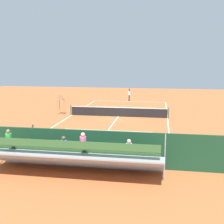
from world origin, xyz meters
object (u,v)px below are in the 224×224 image
object	(u,v)px
bleacher_stand	(74,156)
umpire_chair	(61,102)
tennis_net	(118,112)
equipment_bag	(107,159)
courtside_bench	(144,154)
tennis_player	(129,94)
tennis_racket	(127,101)
tennis_ball_near	(107,104)
line_judge	(31,140)

from	to	relation	value
bleacher_stand	umpire_chair	world-z (taller)	bleacher_stand
tennis_net	equipment_bag	xyz separation A→B (m)	(-1.27, 13.40, -0.32)
courtside_bench	equipment_bag	distance (m)	2.16
bleacher_stand	equipment_bag	world-z (taller)	bleacher_stand
umpire_chair	tennis_player	world-z (taller)	umpire_chair
equipment_bag	umpire_chair	bearing A→B (deg)	-61.03
tennis_racket	tennis_ball_near	xyz separation A→B (m)	(2.06, 3.95, 0.02)
tennis_net	tennis_racket	xyz separation A→B (m)	(0.50, -11.66, -0.49)
bleacher_stand	line_judge	xyz separation A→B (m)	(3.43, -2.32, 0.08)
tennis_net	line_judge	size ratio (longest dim) A/B	5.35
line_judge	tennis_racket	bearing A→B (deg)	-96.94
tennis_net	umpire_chair	world-z (taller)	umpire_chair
courtside_bench	line_judge	distance (m)	6.92
equipment_bag	tennis_net	bearing A→B (deg)	-84.57
tennis_net	courtside_bench	world-z (taller)	tennis_net
bleacher_stand	tennis_racket	bearing A→B (deg)	-89.10
tennis_net	umpire_chair	xyz separation A→B (m)	(6.20, -0.10, 0.81)
umpire_chair	equipment_bag	xyz separation A→B (m)	(-7.47, 13.50, -1.13)
umpire_chair	tennis_ball_near	size ratio (longest dim) A/B	32.42
tennis_player	line_judge	size ratio (longest dim) A/B	1.00
courtside_bench	equipment_bag	bearing A→B (deg)	3.46
equipment_bag	tennis_player	distance (m)	24.91
tennis_net	tennis_player	distance (m)	11.47
tennis_player	tennis_ball_near	xyz separation A→B (m)	(2.45, 3.75, -0.98)
bleacher_stand	tennis_ball_near	xyz separation A→B (m)	(2.48, -23.06, -0.90)
equipment_bag	tennis_ball_near	bearing A→B (deg)	-79.71
tennis_player	tennis_racket	size ratio (longest dim) A/B	3.29
equipment_bag	line_judge	bearing A→B (deg)	-4.37
equipment_bag	tennis_ball_near	distance (m)	21.45
tennis_net	umpire_chair	size ratio (longest dim) A/B	4.81
courtside_bench	line_judge	bearing A→B (deg)	-1.97
tennis_ball_near	line_judge	size ratio (longest dim) A/B	0.03
courtside_bench	tennis_player	xyz separation A→B (m)	(3.50, -24.73, 0.46)
umpire_chair	line_judge	distance (m)	13.41
bleacher_stand	tennis_racket	size ratio (longest dim) A/B	15.49
courtside_bench	tennis_player	size ratio (longest dim) A/B	0.93
tennis_net	tennis_racket	world-z (taller)	tennis_net
tennis_player	equipment_bag	bearing A→B (deg)	93.18
equipment_bag	tennis_racket	bearing A→B (deg)	-85.96
line_judge	tennis_ball_near	bearing A→B (deg)	-92.61
tennis_racket	tennis_ball_near	world-z (taller)	tennis_ball_near
bleacher_stand	line_judge	bearing A→B (deg)	-34.11
tennis_racket	line_judge	size ratio (longest dim) A/B	0.30
tennis_player	line_judge	bearing A→B (deg)	82.11
equipment_bag	tennis_racket	distance (m)	25.12
umpire_chair	bleacher_stand	bearing A→B (deg)	111.62
tennis_player	tennis_net	bearing A→B (deg)	90.53
tennis_net	tennis_racket	size ratio (longest dim) A/B	17.61
tennis_racket	line_judge	distance (m)	24.89
tennis_player	tennis_racket	world-z (taller)	tennis_player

